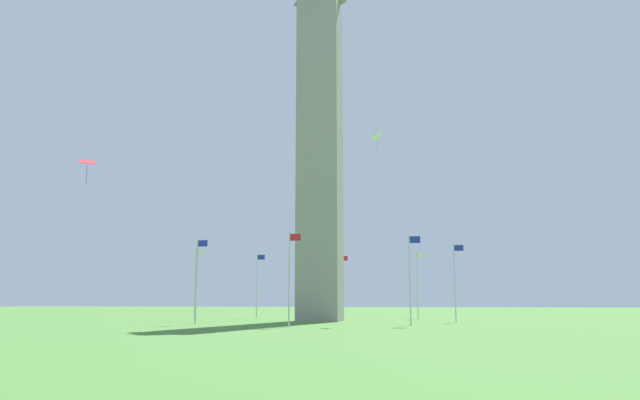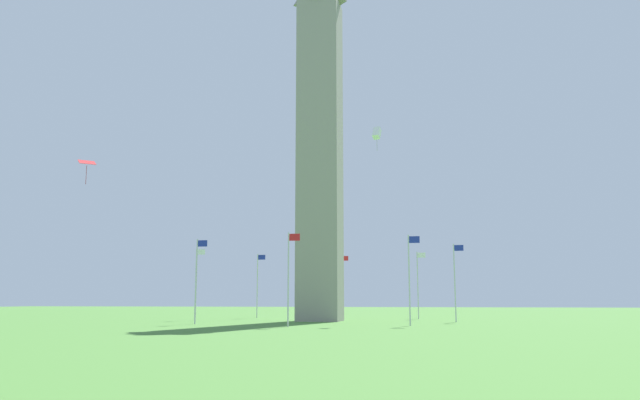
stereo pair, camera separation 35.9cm
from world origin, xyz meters
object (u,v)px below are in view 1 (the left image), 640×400
at_px(flagpole_se, 257,283).
at_px(kite_red_diamond, 87,163).
at_px(flagpole_n, 455,279).
at_px(kite_white_box, 377,133).
at_px(flagpole_nw, 410,276).
at_px(flagpole_w, 290,275).
at_px(obelisk_monument, 320,134).
at_px(flagpole_sw, 197,277).
at_px(flagpole_s, 196,280).
at_px(flagpole_ne, 418,282).
at_px(flagpole_e, 341,283).

bearing_deg(flagpole_se, kite_red_diamond, -102.91).
distance_m(flagpole_n, kite_white_box, 18.04).
bearing_deg(flagpole_nw, flagpole_w, -157.50).
distance_m(obelisk_monument, flagpole_sw, 22.60).
distance_m(obelisk_monument, kite_red_diamond, 27.44).
bearing_deg(flagpole_n, kite_red_diamond, -148.45).
xyz_separation_m(flagpole_n, kite_red_diamond, (-32.46, -19.93, 9.93)).
distance_m(obelisk_monument, flagpole_w, 22.62).
xyz_separation_m(obelisk_monument, flagpole_s, (-14.86, 0.00, -17.00)).
height_order(flagpole_n, flagpole_ne, same).
bearing_deg(flagpole_w, flagpole_s, 135.00).
height_order(flagpole_ne, flagpole_e, same).
distance_m(flagpole_n, flagpole_ne, 11.42).
height_order(flagpole_e, kite_white_box, kite_white_box).
bearing_deg(kite_red_diamond, flagpole_e, 63.29).
bearing_deg(flagpole_w, flagpole_sw, 157.50).
bearing_deg(kite_red_diamond, obelisk_monument, 48.74).
bearing_deg(flagpole_w, kite_red_diamond, -164.07).
height_order(obelisk_monument, flagpole_n, obelisk_monument).
distance_m(flagpole_sw, kite_white_box, 24.60).
distance_m(flagpole_e, flagpole_nw, 27.57).
height_order(flagpole_s, flagpole_w, same).
height_order(flagpole_ne, flagpole_nw, same).
bearing_deg(flagpole_e, flagpole_sw, -112.50).
relative_size(obelisk_monument, flagpole_w, 5.13).
relative_size(flagpole_s, flagpole_w, 1.00).
height_order(obelisk_monument, flagpole_nw, obelisk_monument).
relative_size(kite_red_diamond, kite_white_box, 0.85).
distance_m(flagpole_s, kite_red_diamond, 22.42).
bearing_deg(flagpole_e, flagpole_ne, -22.50).
bearing_deg(flagpole_w, obelisk_monument, 90.22).
bearing_deg(flagpole_s, kite_red_diamond, -97.48).
bearing_deg(flagpole_sw, flagpole_e, 67.50).
relative_size(flagpole_sw, flagpole_w, 1.00).
distance_m(flagpole_e, flagpole_s, 21.10).
xyz_separation_m(flagpole_w, kite_white_box, (6.99, 11.31, 15.79)).
bearing_deg(flagpole_s, obelisk_monument, -0.00).
xyz_separation_m(obelisk_monument, flagpole_e, (0.06, 14.92, -17.00)).
relative_size(flagpole_se, flagpole_sw, 1.00).
xyz_separation_m(flagpole_n, flagpole_sw, (-25.47, -10.55, 0.00)).
bearing_deg(flagpole_nw, flagpole_s, 157.50).
bearing_deg(flagpole_se, flagpole_e, 22.50).
height_order(flagpole_n, flagpole_nw, same).
bearing_deg(flagpole_n, obelisk_monument, 180.00).
height_order(flagpole_n, flagpole_se, same).
distance_m(flagpole_ne, flagpole_se, 21.10).
bearing_deg(kite_red_diamond, kite_white_box, 33.64).
bearing_deg(kite_white_box, flagpole_se, 141.07).
xyz_separation_m(flagpole_s, flagpole_nw, (25.47, -10.55, 0.00)).
distance_m(flagpole_n, flagpole_s, 29.84).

